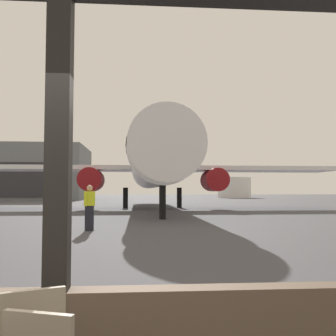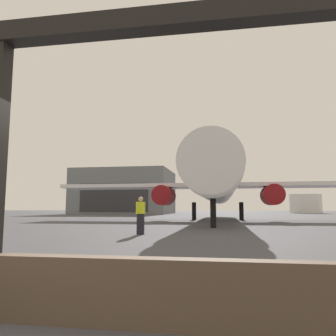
{
  "view_description": "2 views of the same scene",
  "coord_description": "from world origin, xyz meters",
  "px_view_note": "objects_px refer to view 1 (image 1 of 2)",
  "views": [
    {
      "loc": [
        0.67,
        -3.31,
        1.52
      ],
      "look_at": [
        2.16,
        15.64,
        2.64
      ],
      "focal_mm": 41.29,
      "sensor_mm": 36.0,
      "label": 1
    },
    {
      "loc": [
        2.65,
        -3.48,
        1.22
      ],
      "look_at": [
        -0.47,
        15.19,
        3.49
      ],
      "focal_mm": 35.56,
      "sensor_mm": 36.0,
      "label": 2
    }
  ],
  "objects_px": {
    "distant_hangar": "(29,173)",
    "fuel_storage_tank": "(234,188)",
    "ground_crew_worker": "(89,207)",
    "airplane": "(153,165)"
  },
  "relations": [
    {
      "from": "ground_crew_worker",
      "to": "fuel_storage_tank",
      "type": "xyz_separation_m",
      "value": [
        22.65,
        67.17,
        1.28
      ]
    },
    {
      "from": "distant_hangar",
      "to": "fuel_storage_tank",
      "type": "distance_m",
      "value": 41.89
    },
    {
      "from": "airplane",
      "to": "ground_crew_worker",
      "type": "xyz_separation_m",
      "value": [
        -3.15,
        -18.04,
        -2.8
      ]
    },
    {
      "from": "ground_crew_worker",
      "to": "distant_hangar",
      "type": "height_order",
      "value": "distant_hangar"
    },
    {
      "from": "fuel_storage_tank",
      "to": "ground_crew_worker",
      "type": "bearing_deg",
      "value": -108.64
    },
    {
      "from": "ground_crew_worker",
      "to": "fuel_storage_tank",
      "type": "relative_size",
      "value": 0.24
    },
    {
      "from": "airplane",
      "to": "ground_crew_worker",
      "type": "distance_m",
      "value": 18.53
    },
    {
      "from": "ground_crew_worker",
      "to": "distant_hangar",
      "type": "relative_size",
      "value": 0.09
    },
    {
      "from": "ground_crew_worker",
      "to": "fuel_storage_tank",
      "type": "bearing_deg",
      "value": 71.36
    },
    {
      "from": "distant_hangar",
      "to": "fuel_storage_tank",
      "type": "height_order",
      "value": "distant_hangar"
    }
  ]
}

